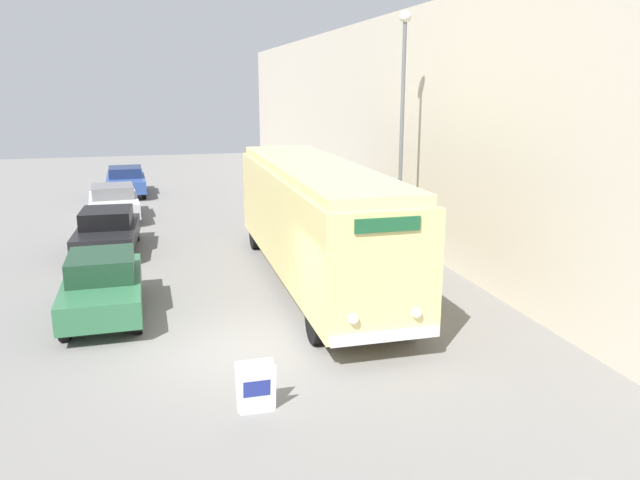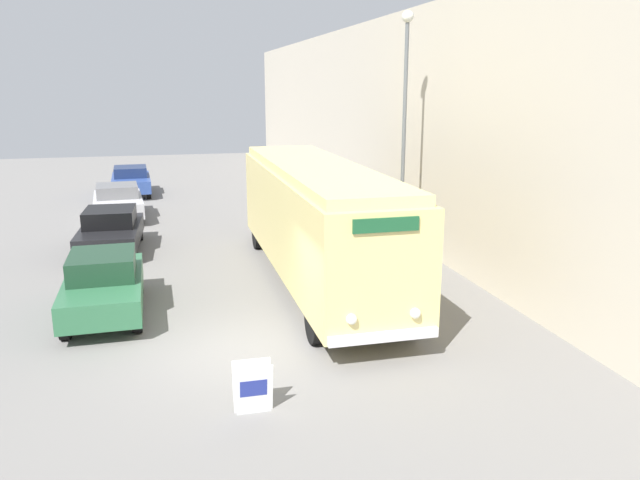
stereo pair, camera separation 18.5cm
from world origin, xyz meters
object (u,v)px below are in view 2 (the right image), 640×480
(parked_car_distant, at_px, (131,180))
(parked_car_near, at_px, (104,284))
(sign_board, at_px, (253,388))
(streetlamp, at_px, (405,107))
(vintage_bus, at_px, (316,217))
(parked_car_mid, at_px, (111,230))
(parked_car_far, at_px, (118,201))

(parked_car_distant, bearing_deg, parked_car_near, -92.18)
(sign_board, relative_size, parked_car_near, 0.22)
(sign_board, distance_m, streetlamp, 11.32)
(vintage_bus, xyz_separation_m, streetlamp, (3.21, 1.66, 2.94))
(sign_board, xyz_separation_m, parked_car_near, (-2.88, 5.62, 0.34))
(parked_car_near, bearing_deg, streetlamp, 16.95)
(sign_board, height_order, parked_car_mid, parked_car_mid)
(parked_car_distant, bearing_deg, streetlamp, -61.52)
(vintage_bus, xyz_separation_m, parked_car_far, (-6.06, 10.60, -1.18))
(streetlamp, height_order, parked_car_far, streetlamp)
(sign_board, distance_m, parked_car_mid, 12.38)
(vintage_bus, height_order, parked_car_far, vintage_bus)
(parked_car_near, bearing_deg, parked_car_distant, 89.24)
(vintage_bus, height_order, sign_board, vintage_bus)
(sign_board, bearing_deg, parked_car_near, 117.12)
(parked_car_near, bearing_deg, parked_car_mid, 91.51)
(parked_car_far, bearing_deg, parked_car_mid, -93.46)
(parked_car_near, xyz_separation_m, parked_car_mid, (-0.28, 6.35, -0.05))
(vintage_bus, distance_m, parked_car_mid, 7.96)
(vintage_bus, distance_m, streetlamp, 4.66)
(streetlamp, distance_m, parked_car_far, 13.52)
(sign_board, relative_size, parked_car_far, 0.21)
(parked_car_mid, height_order, parked_car_far, parked_car_mid)
(sign_board, height_order, parked_car_far, parked_car_far)
(parked_car_far, bearing_deg, sign_board, -83.83)
(streetlamp, bearing_deg, parked_car_distant, 120.94)
(parked_car_distant, bearing_deg, parked_car_far, -95.14)
(parked_car_near, height_order, parked_car_mid, parked_car_near)
(vintage_bus, bearing_deg, streetlamp, 27.40)
(parked_car_mid, bearing_deg, parked_car_distant, 91.28)
(vintage_bus, relative_size, parked_car_near, 2.70)
(sign_board, distance_m, parked_car_far, 17.74)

